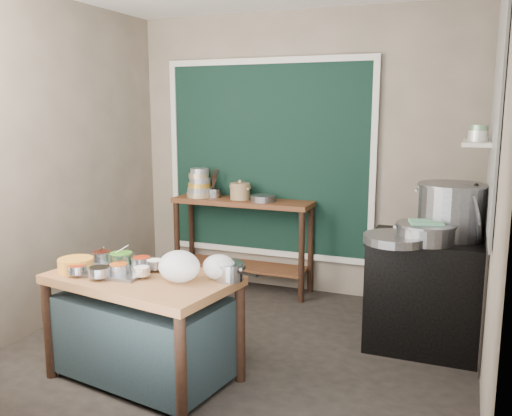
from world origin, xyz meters
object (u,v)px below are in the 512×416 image
at_px(condiment_tray, 114,270).
at_px(ceramic_crock, 240,192).
at_px(stove_block, 428,294).
at_px(back_counter, 243,245).
at_px(saucepan, 229,271).
at_px(prep_table, 144,328).
at_px(stock_pot, 451,211).
at_px(steamer, 426,233).
at_px(yellow_basin, 76,265).
at_px(utensil_cup, 214,193).

bearing_deg(condiment_tray, ceramic_crock, 87.93).
distance_m(stove_block, ceramic_crock, 2.14).
distance_m(back_counter, saucepan, 2.05).
distance_m(condiment_tray, ceramic_crock, 2.05).
relative_size(stove_block, ceramic_crock, 4.14).
xyz_separation_m(prep_table, stove_block, (1.77, 1.30, 0.05)).
height_order(stock_pot, steamer, stock_pot).
bearing_deg(ceramic_crock, stove_block, -20.76).
relative_size(back_counter, ceramic_crock, 6.67).
bearing_deg(back_counter, yellow_basin, -99.40).
bearing_deg(stock_pot, back_counter, 162.11).
bearing_deg(saucepan, back_counter, 126.57).
bearing_deg(saucepan, condiment_tray, -154.52).
bearing_deg(condiment_tray, utensil_cup, 96.25).
relative_size(condiment_tray, yellow_basin, 2.11).
height_order(utensil_cup, stock_pot, stock_pot).
relative_size(stove_block, yellow_basin, 3.74).
distance_m(stove_block, condiment_tray, 2.41).
height_order(back_counter, steamer, steamer).
xyz_separation_m(prep_table, steamer, (1.74, 1.13, 0.58)).
relative_size(yellow_basin, steamer, 0.54).
distance_m(prep_table, utensil_cup, 2.18).
bearing_deg(saucepan, stove_block, 60.35).
bearing_deg(stove_block, utensil_cup, 161.63).
bearing_deg(yellow_basin, steamer, 28.67).
relative_size(utensil_cup, stock_pot, 0.29).
relative_size(ceramic_crock, steamer, 0.48).
bearing_deg(ceramic_crock, saucepan, -68.75).
height_order(prep_table, condiment_tray, condiment_tray).
xyz_separation_m(condiment_tray, steamer, (1.96, 1.12, 0.19)).
relative_size(utensil_cup, steamer, 0.34).
bearing_deg(prep_table, stove_block, 45.54).
bearing_deg(utensil_cup, saucepan, -61.49).
height_order(prep_table, saucepan, saucepan).
distance_m(prep_table, saucepan, 0.74).
height_order(yellow_basin, stock_pot, stock_pot).
bearing_deg(steamer, ceramic_crock, 154.47).
height_order(saucepan, utensil_cup, utensil_cup).
distance_m(back_counter, stove_block, 2.04).
distance_m(stove_block, stock_pot, 0.68).
distance_m(stove_block, steamer, 0.56).
bearing_deg(utensil_cup, prep_table, -77.62).
height_order(prep_table, ceramic_crock, ceramic_crock).
bearing_deg(back_counter, utensil_cup, 178.58).
distance_m(saucepan, stock_pot, 1.83).
relative_size(back_counter, stock_pot, 2.71).
relative_size(stock_pot, steamer, 1.19).
bearing_deg(steamer, yellow_basin, -151.33).
bearing_deg(condiment_tray, steamer, 29.79).
height_order(back_counter, saucepan, back_counter).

